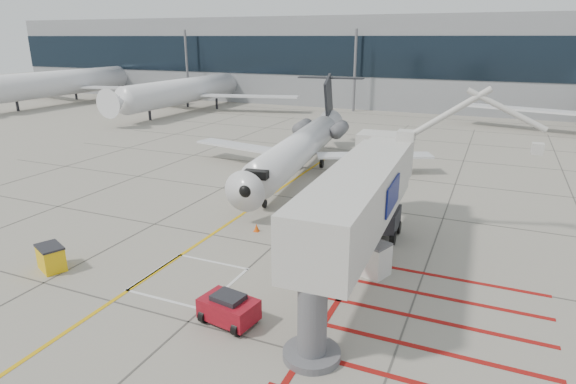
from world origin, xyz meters
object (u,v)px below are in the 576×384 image
at_px(regional_jet, 292,136).
at_px(jet_bridge, 357,209).
at_px(pushback_tug, 229,308).
at_px(spill_bin, 51,258).

xyz_separation_m(regional_jet, jet_bridge, (9.05, -13.78, -0.03)).
bearing_deg(regional_jet, pushback_tug, -80.86).
bearing_deg(spill_bin, regional_jet, 99.62).
height_order(regional_jet, pushback_tug, regional_jet).
bearing_deg(spill_bin, pushback_tug, 21.18).
relative_size(pushback_tug, spill_bin, 1.53).
bearing_deg(regional_jet, jet_bridge, -63.45).
relative_size(regional_jet, spill_bin, 18.93).
xyz_separation_m(pushback_tug, spill_bin, (-10.26, 0.54, -0.02)).
bearing_deg(pushback_tug, regional_jet, 115.15).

